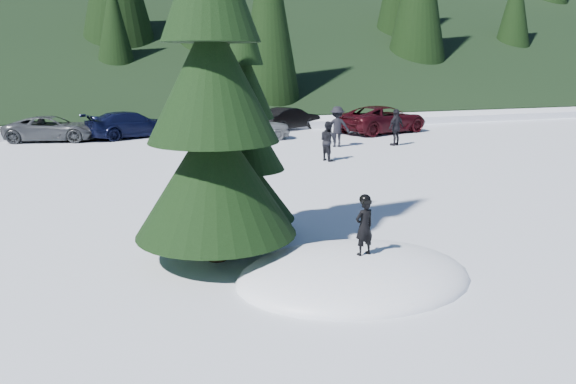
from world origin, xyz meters
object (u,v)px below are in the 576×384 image
object	(u,v)px
car_6	(383,119)
car_4	(249,126)
adult_0	(328,141)
car_2	(52,129)
spruce_short	(246,145)
adult_2	(337,127)
car_5	(290,119)
child_skier	(364,227)
spruce_tall	(213,94)
adult_1	(396,127)
car_3	(131,125)

from	to	relation	value
car_6	car_4	bearing A→B (deg)	74.35
adult_0	car_2	world-z (taller)	adult_0
spruce_short	adult_2	size ratio (longest dim) A/B	2.85
car_5	car_2	bearing A→B (deg)	68.50
child_skier	spruce_tall	bearing A→B (deg)	-51.74
child_skier	car_4	distance (m)	19.18
adult_1	car_4	xyz separation A→B (m)	(-6.04, 4.31, -0.16)
car_5	adult_0	bearing A→B (deg)	144.86
car_3	car_4	bearing A→B (deg)	-137.90
adult_1	child_skier	bearing A→B (deg)	35.05
adult_2	car_4	world-z (taller)	adult_2
adult_1	car_3	world-z (taller)	adult_1
child_skier	adult_1	distance (m)	17.20
spruce_short	child_skier	size ratio (longest dim) A/B	5.05
spruce_short	car_6	xyz separation A→B (m)	(12.13, 15.87, -1.35)
car_3	car_6	xyz separation A→B (m)	(13.45, -2.50, 0.07)
car_2	car_4	world-z (taller)	car_4
spruce_short	car_3	world-z (taller)	spruce_short
car_3	car_5	xyz separation A→B (m)	(9.02, 0.56, -0.04)
car_5	car_4	bearing A→B (deg)	110.10
adult_0	spruce_tall	bearing A→B (deg)	131.39
adult_1	car_5	distance (m)	8.06
adult_0	car_2	xyz separation A→B (m)	(-10.83, 9.74, -0.17)
adult_0	adult_2	size ratio (longest dim) A/B	0.85
spruce_short	car_6	world-z (taller)	spruce_short
car_6	child_skier	bearing A→B (deg)	133.18
adult_1	car_2	size ratio (longest dim) A/B	0.39
spruce_short	car_2	world-z (taller)	spruce_short
adult_2	car_3	world-z (taller)	adult_2
spruce_tall	car_4	xyz separation A→B (m)	(5.32, 17.03, -2.61)
child_skier	car_5	size ratio (longest dim) A/B	0.27
adult_2	car_4	distance (m)	4.97
car_2	spruce_tall	bearing A→B (deg)	-154.88
car_4	car_3	bearing A→B (deg)	68.34
adult_2	adult_0	bearing A→B (deg)	76.20
car_2	car_4	distance (m)	9.82
spruce_short	adult_1	distance (m)	15.39
car_2	car_5	size ratio (longest dim) A/B	1.15
adult_0	adult_1	bearing A→B (deg)	-74.20
car_3	car_5	distance (m)	9.03
car_4	adult_1	bearing A→B (deg)	-121.34
adult_0	car_3	size ratio (longest dim) A/B	0.34
spruce_tall	adult_2	bearing A→B (deg)	57.19
adult_1	spruce_short	bearing A→B (deg)	24.31
car_5	spruce_tall	bearing A→B (deg)	132.59
adult_2	car_4	bearing A→B (deg)	-33.86
adult_0	car_3	distance (m)	12.05
spruce_tall	car_4	bearing A→B (deg)	72.64
adult_1	car_2	distance (m)	17.00
child_skier	car_3	distance (m)	21.84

